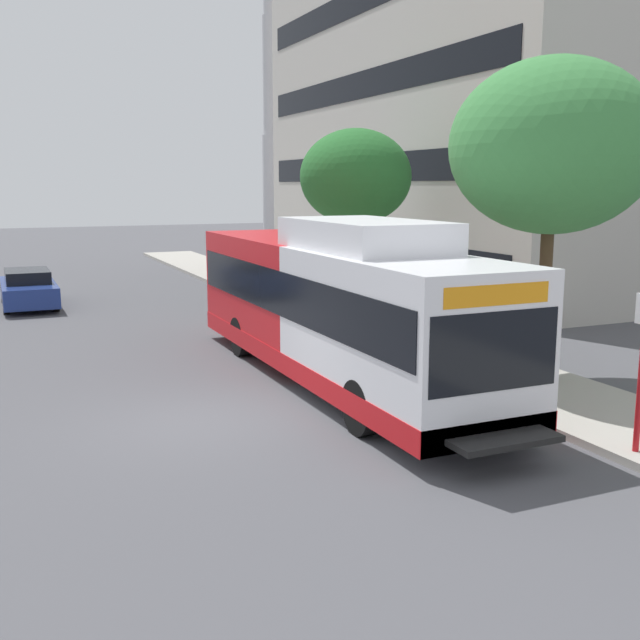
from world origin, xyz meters
TOP-DOWN VIEW (x-y plane):
  - ground_plane at (0.00, 8.00)m, footprint 120.00×120.00m
  - sidewalk_curb at (7.00, 6.00)m, footprint 3.00×56.00m
  - transit_bus at (3.54, 1.63)m, footprint 2.58×12.25m
  - street_tree_near_stop at (7.70, -0.29)m, footprint 4.35×4.35m
  - street_tree_mid_block at (7.84, 9.25)m, footprint 3.66×3.66m
  - parked_car_far_lane at (-2.13, 15.46)m, footprint 1.80×4.50m
  - lattice_comm_tower at (14.47, 35.25)m, footprint 1.10×1.10m

SIDE VIEW (x-z plane):
  - ground_plane at x=0.00m, z-range 0.00..0.00m
  - sidewalk_curb at x=7.00m, z-range 0.00..0.14m
  - parked_car_far_lane at x=-2.13m, z-range 0.00..1.33m
  - transit_bus at x=3.54m, z-range -0.12..3.53m
  - street_tree_mid_block at x=7.84m, z-range 1.57..7.57m
  - street_tree_near_stop at x=7.70m, z-range 1.70..8.54m
  - lattice_comm_tower at x=14.47m, z-range -5.36..27.32m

